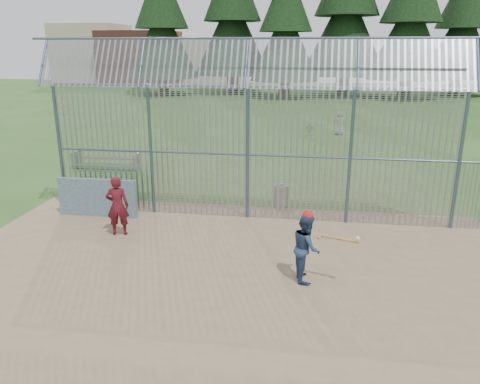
% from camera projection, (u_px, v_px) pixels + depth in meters
% --- Properties ---
extents(ground, '(120.00, 120.00, 0.00)m').
position_uv_depth(ground, '(228.00, 268.00, 11.24)').
color(ground, '#2D511E').
rests_on(ground, ground).
extents(dirt_infield, '(14.00, 10.00, 0.02)m').
position_uv_depth(dirt_infield, '(224.00, 277.00, 10.77)').
color(dirt_infield, '#756047').
rests_on(dirt_infield, ground).
extents(dugout_wall, '(2.50, 0.12, 1.20)m').
position_uv_depth(dugout_wall, '(97.00, 198.00, 14.45)').
color(dugout_wall, '#38566B').
rests_on(dugout_wall, dirt_infield).
extents(batter, '(0.70, 0.84, 1.55)m').
position_uv_depth(batter, '(306.00, 247.00, 10.47)').
color(batter, navy).
rests_on(batter, dirt_infield).
extents(onlooker, '(0.70, 0.54, 1.70)m').
position_uv_depth(onlooker, '(117.00, 206.00, 12.97)').
color(onlooker, maroon).
rests_on(onlooker, dirt_infield).
extents(bg_kid_standing, '(0.74, 0.53, 1.41)m').
position_uv_depth(bg_kid_standing, '(340.00, 123.00, 27.78)').
color(bg_kid_standing, gray).
rests_on(bg_kid_standing, ground).
extents(bg_kid_seated, '(0.56, 0.38, 0.89)m').
position_uv_depth(bg_kid_seated, '(310.00, 130.00, 27.12)').
color(bg_kid_seated, slate).
rests_on(bg_kid_seated, ground).
extents(batting_gear, '(1.24, 0.52, 0.60)m').
position_uv_depth(batting_gear, '(315.00, 221.00, 10.21)').
color(batting_gear, red).
rests_on(batting_gear, ground).
extents(trash_can, '(0.56, 0.56, 0.82)m').
position_uv_depth(trash_can, '(281.00, 195.00, 15.46)').
color(trash_can, '#92959A').
rests_on(trash_can, ground).
extents(bleacher, '(3.00, 0.95, 0.72)m').
position_uv_depth(bleacher, '(107.00, 159.00, 20.29)').
color(bleacher, slate).
rests_on(bleacher, ground).
extents(backstop_fence, '(20.09, 0.81, 5.30)m').
position_uv_depth(backstop_fence, '(309.00, 145.00, 13.52)').
color(backstop_fence, '#47566B').
rests_on(backstop_fence, ground).
extents(distant_buildings, '(26.50, 10.50, 8.00)m').
position_uv_depth(distant_buildings, '(136.00, 56.00, 66.75)').
color(distant_buildings, brown).
rests_on(distant_buildings, ground).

